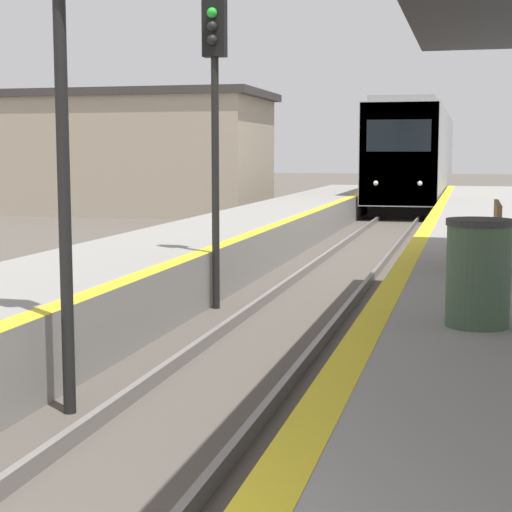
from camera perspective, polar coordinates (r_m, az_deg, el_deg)
name	(u,v)px	position (r m, az deg, el deg)	size (l,w,h in m)	color
train	(417,156)	(41.95, 10.68, 6.56)	(2.85, 21.94, 4.56)	black
signal_near	(60,55)	(8.24, -12.95, 12.92)	(0.36, 0.31, 4.87)	black
signal_mid	(215,95)	(13.60, -2.77, 10.65)	(0.36, 0.31, 4.87)	black
trash_bin	(478,273)	(8.14, 14.60, -1.08)	(0.61, 0.61, 1.00)	#384C38
bench	(488,233)	(12.23, 15.19, 1.46)	(0.44, 1.72, 0.92)	brown
station_building	(123,153)	(36.05, -8.87, 6.82)	(12.07, 6.26, 4.94)	tan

